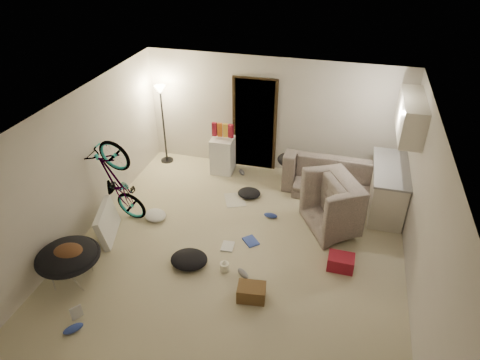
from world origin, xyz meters
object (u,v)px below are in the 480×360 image
(sofa, at_px, (336,176))
(armchair, at_px, (350,208))
(tv_box, at_px, (107,223))
(drink_case_a, at_px, (251,292))
(kitchen_counter, at_px, (387,189))
(juicer, at_px, (224,266))
(bicycle, at_px, (120,199))
(saucer_chair, at_px, (69,261))
(mini_fridge, at_px, (223,155))
(drink_case_b, at_px, (341,262))
(floor_lamp, at_px, (162,108))

(sofa, relative_size, armchair, 1.81)
(armchair, bearing_deg, tv_box, 80.31)
(sofa, xyz_separation_m, drink_case_a, (-0.96, -3.36, -0.19))
(kitchen_counter, bearing_deg, armchair, -132.55)
(juicer, bearing_deg, bicycle, 160.05)
(kitchen_counter, xyz_separation_m, drink_case_a, (-1.94, -2.91, -0.32))
(sofa, distance_m, saucer_chair, 5.27)
(kitchen_counter, bearing_deg, saucer_chair, -145.20)
(mini_fridge, bearing_deg, tv_box, -116.99)
(tv_box, distance_m, juicer, 2.26)
(mini_fridge, height_order, juicer, mini_fridge)
(kitchen_counter, height_order, juicer, kitchen_counter)
(saucer_chair, bearing_deg, tv_box, 90.97)
(drink_case_a, bearing_deg, drink_case_b, 31.77)
(sofa, relative_size, drink_case_b, 5.04)
(tv_box, bearing_deg, juicer, -25.05)
(sofa, bearing_deg, drink_case_b, 97.92)
(kitchen_counter, bearing_deg, juicer, -135.48)
(sofa, xyz_separation_m, mini_fridge, (-2.45, 0.10, 0.09))
(mini_fridge, relative_size, saucer_chair, 0.83)
(saucer_chair, bearing_deg, drink_case_b, 18.81)
(bicycle, xyz_separation_m, drink_case_b, (4.03, -0.26, -0.35))
(sofa, distance_m, bicycle, 4.30)
(bicycle, relative_size, juicer, 8.27)
(floor_lamp, height_order, drink_case_a, floor_lamp)
(kitchen_counter, xyz_separation_m, tv_box, (-4.73, -2.15, -0.15))
(floor_lamp, distance_m, tv_box, 2.98)
(armchair, relative_size, juicer, 5.36)
(drink_case_b, bearing_deg, sofa, 97.64)
(saucer_chair, xyz_separation_m, tv_box, (-0.02, 1.13, -0.11))
(drink_case_a, distance_m, drink_case_b, 1.59)
(floor_lamp, height_order, tv_box, floor_lamp)
(saucer_chair, relative_size, tv_box, 1.09)
(bicycle, height_order, mini_fridge, bicycle)
(bicycle, bearing_deg, armchair, -67.50)
(drink_case_a, bearing_deg, floor_lamp, 121.96)
(bicycle, distance_m, juicer, 2.40)
(armchair, xyz_separation_m, drink_case_a, (-1.29, -2.20, -0.26))
(mini_fridge, relative_size, drink_case_a, 1.93)
(bicycle, xyz_separation_m, drink_case_a, (2.79, -1.26, -0.35))
(sofa, bearing_deg, floor_lamp, -1.84)
(bicycle, xyz_separation_m, juicer, (2.23, -0.81, -0.38))
(mini_fridge, xyz_separation_m, tv_box, (-1.29, -2.70, -0.11))
(sofa, bearing_deg, saucer_chair, 46.12)
(drink_case_b, bearing_deg, armchair, 88.22)
(sofa, relative_size, bicycle, 1.17)
(sofa, height_order, juicer, sofa)
(sofa, xyz_separation_m, drink_case_b, (0.28, -2.36, -0.19))
(kitchen_counter, xyz_separation_m, drink_case_b, (-0.70, -1.91, -0.32))
(drink_case_a, relative_size, drink_case_b, 1.00)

